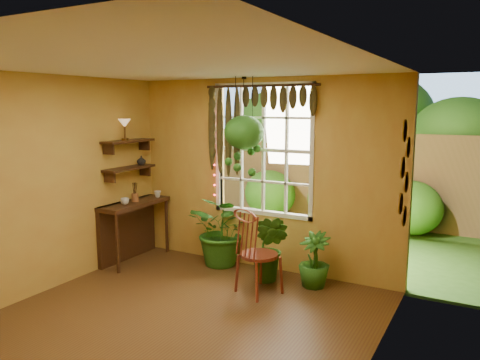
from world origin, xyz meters
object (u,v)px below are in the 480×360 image
object	(u,v)px
potted_plant_left	(223,231)
hanging_basket	(244,136)
windsor_chair	(257,265)
potted_plant_mid	(269,248)
counter_ledge	(130,224)

from	to	relation	value
potted_plant_left	hanging_basket	world-z (taller)	hanging_basket
windsor_chair	hanging_basket	size ratio (longest dim) A/B	0.93
potted_plant_mid	windsor_chair	bearing A→B (deg)	-85.49
potted_plant_left	potted_plant_mid	world-z (taller)	potted_plant_left
windsor_chair	hanging_basket	xyz separation A→B (m)	(-0.54, 0.65, 1.54)
windsor_chair	counter_ledge	bearing A→B (deg)	-162.37
potted_plant_left	hanging_basket	bearing A→B (deg)	-6.14
potted_plant_mid	hanging_basket	bearing A→B (deg)	156.39
potted_plant_left	counter_ledge	bearing A→B (deg)	-162.74
windsor_chair	potted_plant_mid	distance (m)	0.44
windsor_chair	potted_plant_left	size ratio (longest dim) A/B	1.20
potted_plant_mid	hanging_basket	world-z (taller)	hanging_basket
windsor_chair	potted_plant_mid	xyz separation A→B (m)	(-0.03, 0.43, 0.10)
windsor_chair	potted_plant_left	xyz separation A→B (m)	(-0.89, 0.69, 0.16)
counter_ledge	hanging_basket	size ratio (longest dim) A/B	0.89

